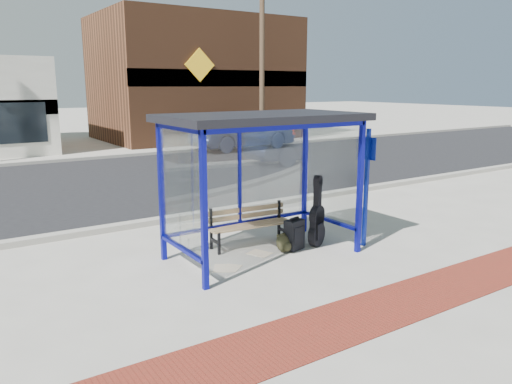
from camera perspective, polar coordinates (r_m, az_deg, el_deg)
ground at (r=8.66m, az=0.79°, el=-7.25°), size 120.00×120.00×0.00m
brick_paver_strip at (r=6.82m, az=13.45°, el=-13.09°), size 60.00×1.00×0.01m
curb_near at (r=11.06m, az=-7.67°, el=-2.72°), size 60.00×0.25×0.12m
street_asphalt at (r=15.72m, az=-15.78°, el=1.15°), size 60.00×10.00×0.00m
curb_far at (r=20.58m, az=-20.15°, el=3.53°), size 60.00×0.25×0.12m
far_sidewalk at (r=22.42m, az=-21.28°, el=3.95°), size 60.00×4.00×0.01m
bus_shelter at (r=8.27m, az=0.55°, el=6.56°), size 3.30×1.80×2.42m
storefront_brown at (r=28.22m, az=-6.99°, el=12.71°), size 10.00×7.08×6.40m
tree_right at (r=33.55m, az=-2.70°, el=16.53°), size 3.60×3.60×7.03m
utility_pole_east at (r=24.34m, az=0.69°, el=15.04°), size 1.60×0.24×8.00m
bench at (r=9.07m, az=-0.80°, el=-3.56°), size 1.60×0.52×0.74m
guitar_bag at (r=9.08m, az=6.96°, el=-3.45°), size 0.46×0.29×1.23m
suitcase at (r=8.89m, az=4.40°, el=-4.90°), size 0.38×0.29×0.59m
backpack at (r=8.78m, az=3.21°, el=-5.90°), size 0.31×0.28×0.34m
sign_post at (r=9.10m, az=12.54°, el=1.23°), size 0.11×0.27×2.13m
newspaper_a at (r=8.09m, az=-3.82°, el=-8.68°), size 0.45×0.47×0.01m
newspaper_b at (r=8.09m, az=-2.82°, el=-8.66°), size 0.43×0.41×0.01m
newspaper_c at (r=8.75m, az=0.42°, el=-7.03°), size 0.43×0.48×0.01m
parked_car at (r=22.81m, az=-1.51°, el=6.92°), size 5.02×2.17×1.61m
fire_hydrant at (r=25.78m, az=4.13°, el=6.66°), size 0.36×0.23×0.79m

